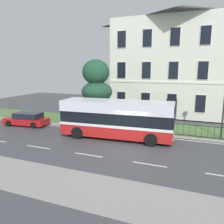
{
  "coord_description": "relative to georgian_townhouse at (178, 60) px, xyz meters",
  "views": [
    {
      "loc": [
        4.29,
        -13.78,
        5.5
      ],
      "look_at": [
        -2.46,
        3.64,
        1.81
      ],
      "focal_mm": 35.3,
      "sensor_mm": 36.0,
      "label": 1
    }
  ],
  "objects": [
    {
      "name": "ground_plane",
      "position": [
        -1.83,
        -14.1,
        -6.49
      ],
      "size": [
        60.0,
        56.0,
        0.18
      ],
      "color": "#404247"
    },
    {
      "name": "georgian_townhouse",
      "position": [
        0.0,
        0.0,
        0.0
      ],
      "size": [
        14.57,
        9.39,
        12.65
      ],
      "color": "silver",
      "rests_on": "ground_plane"
    },
    {
      "name": "iron_verge_railing",
      "position": [
        -0.0,
        -10.5,
        -5.85
      ],
      "size": [
        12.53,
        0.04,
        0.97
      ],
      "color": "black",
      "rests_on": "ground_plane"
    },
    {
      "name": "evergreen_tree",
      "position": [
        -6.73,
        -9.07,
        -3.85
      ],
      "size": [
        4.19,
        4.19,
        6.26
      ],
      "color": "#423328",
      "rests_on": "ground_plane"
    },
    {
      "name": "single_decker_bus",
      "position": [
        -3.37,
        -12.62,
        -4.89
      ],
      "size": [
        9.01,
        3.05,
        3.0
      ],
      "rotation": [
        0.0,
        0.0,
        0.06
      ],
      "color": "red",
      "rests_on": "ground_plane"
    },
    {
      "name": "parked_hatchback_01",
      "position": [
        -12.95,
        -12.08,
        -5.86
      ],
      "size": [
        4.43,
        2.11,
        1.27
      ],
      "rotation": [
        0.0,
        0.0,
        3.24
      ],
      "color": "#B21519",
      "rests_on": "ground_plane"
    }
  ]
}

